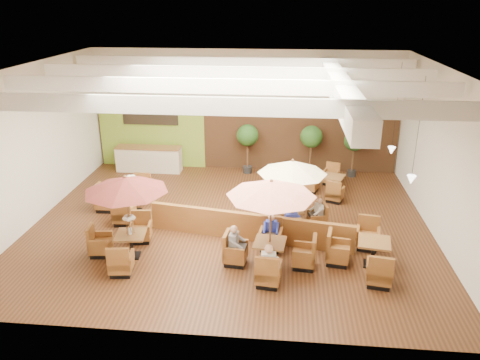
# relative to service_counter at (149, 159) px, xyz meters

# --- Properties ---
(room) EXTENTS (14.04, 14.00, 5.52)m
(room) POSITION_rel_service_counter_xyz_m (4.65, -3.88, 3.05)
(room) COLOR #381E0F
(room) RESTS_ON ground
(service_counter) EXTENTS (3.00, 0.75, 1.18)m
(service_counter) POSITION_rel_service_counter_xyz_m (0.00, 0.00, 0.00)
(service_counter) COLOR beige
(service_counter) RESTS_ON ground
(booth_divider) EXTENTS (6.86, 1.39, 0.96)m
(booth_divider) POSITION_rel_service_counter_xyz_m (5.15, -6.23, -0.10)
(booth_divider) COLOR brown
(booth_divider) RESTS_ON ground
(table_0) EXTENTS (2.63, 2.73, 2.73)m
(table_0) POSITION_rel_service_counter_xyz_m (1.53, -7.66, 1.36)
(table_0) COLOR brown
(table_0) RESTS_ON ground
(table_1) EXTENTS (2.80, 2.80, 2.81)m
(table_1) POSITION_rel_service_counter_xyz_m (5.90, -7.79, 1.31)
(table_1) COLOR brown
(table_1) RESTS_ON ground
(table_2) EXTENTS (2.58, 2.58, 2.56)m
(table_2) POSITION_rel_service_counter_xyz_m (6.53, -5.22, 1.17)
(table_2) COLOR brown
(table_2) RESTS_ON ground
(table_3) EXTENTS (1.90, 2.83, 1.62)m
(table_3) POSITION_rel_service_counter_xyz_m (0.34, -4.44, -0.11)
(table_3) COLOR brown
(table_3) RESTS_ON ground
(table_4) EXTENTS (1.97, 2.87, 1.05)m
(table_4) POSITION_rel_service_counter_xyz_m (8.70, -7.47, -0.19)
(table_4) COLOR brown
(table_4) RESTS_ON ground
(table_5) EXTENTS (1.86, 2.65, 0.93)m
(table_5) POSITION_rel_service_counter_xyz_m (8.03, -1.82, -0.24)
(table_5) COLOR brown
(table_5) RESTS_ON ground
(topiary_0) EXTENTS (0.99, 0.99, 2.29)m
(topiary_0) POSITION_rel_service_counter_xyz_m (4.58, 0.20, 1.12)
(topiary_0) COLOR black
(topiary_0) RESTS_ON ground
(topiary_1) EXTENTS (0.99, 0.99, 2.31)m
(topiary_1) POSITION_rel_service_counter_xyz_m (7.43, 0.20, 1.13)
(topiary_1) COLOR black
(topiary_1) RESTS_ON ground
(topiary_2) EXTENTS (0.92, 0.92, 2.13)m
(topiary_2) POSITION_rel_service_counter_xyz_m (9.33, 0.20, 1.01)
(topiary_2) COLOR black
(topiary_2) RESTS_ON ground
(diner_0) EXTENTS (0.42, 0.33, 0.85)m
(diner_0) POSITION_rel_service_counter_xyz_m (5.90, -8.81, 0.19)
(diner_0) COLOR silver
(diner_0) RESTS_ON ground
(diner_1) EXTENTS (0.36, 0.29, 0.72)m
(diner_1) POSITION_rel_service_counter_xyz_m (5.90, -6.76, 0.15)
(diner_1) COLOR #2735AB
(diner_1) RESTS_ON ground
(diner_2) EXTENTS (0.35, 0.42, 0.82)m
(diner_2) POSITION_rel_service_counter_xyz_m (4.87, -7.79, 0.18)
(diner_2) COLOR slate
(diner_2) RESTS_ON ground
(diner_3) EXTENTS (0.44, 0.39, 0.82)m
(diner_3) POSITION_rel_service_counter_xyz_m (6.53, -6.16, 0.18)
(diner_3) COLOR #2735AB
(diner_3) RESTS_ON ground
(diner_4) EXTENTS (0.36, 0.39, 0.71)m
(diner_4) POSITION_rel_service_counter_xyz_m (7.47, -5.22, 0.14)
(diner_4) COLOR silver
(diner_4) RESTS_ON ground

